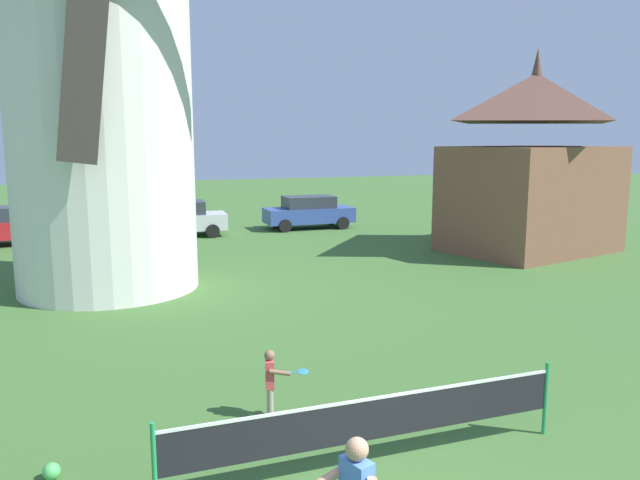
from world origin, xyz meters
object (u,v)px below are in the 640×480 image
object	(u,v)px
parked_car_blue	(309,212)
chapel	(532,166)
tennis_net	(373,419)
player_far	(272,379)
stray_ball	(51,471)
windmill	(98,60)
parked_car_red	(26,224)
parked_car_silver	(177,218)

from	to	relation	value
parked_car_blue	chapel	xyz separation A→B (m)	(6.01, -8.57, 2.47)
tennis_net	player_far	distance (m)	2.08
tennis_net	player_far	world-z (taller)	tennis_net
tennis_net	parked_car_blue	size ratio (longest dim) A/B	1.32
parked_car_blue	stray_ball	bearing A→B (deg)	-117.60
windmill	chapel	world-z (taller)	windmill
player_far	stray_ball	distance (m)	3.26
tennis_net	parked_car_red	distance (m)	21.75
stray_ball	chapel	size ratio (longest dim) A/B	0.03
chapel	parked_car_silver	bearing A→B (deg)	146.26
chapel	windmill	bearing A→B (deg)	-176.88
windmill	player_far	xyz separation A→B (m)	(2.10, -9.77, -5.81)
parked_car_red	parked_car_blue	distance (m)	12.36
parked_car_red	windmill	bearing A→B (deg)	-72.11
windmill	chapel	xyz separation A→B (m)	(15.38, 0.84, -3.15)
stray_ball	parked_car_silver	size ratio (longest dim) A/B	0.05
stray_ball	parked_car_blue	world-z (taller)	parked_car_blue
stray_ball	parked_car_red	xyz separation A→B (m)	(-1.95, 19.77, 0.70)
parked_car_silver	chapel	bearing A→B (deg)	-33.74
player_far	parked_car_blue	distance (m)	20.51
stray_ball	parked_car_red	size ratio (longest dim) A/B	0.05
player_far	parked_car_blue	world-z (taller)	parked_car_blue
player_far	stray_ball	xyz separation A→B (m)	(-3.13, -0.75, -0.51)
parked_car_red	chapel	xyz separation A→B (m)	(18.37, -8.41, 2.47)
windmill	chapel	distance (m)	15.73
parked_car_silver	chapel	size ratio (longest dim) A/B	0.57
parked_car_blue	parked_car_silver	bearing A→B (deg)	-176.78
tennis_net	player_far	bearing A→B (deg)	113.62
windmill	parked_car_red	distance (m)	11.23
stray_ball	parked_car_blue	xyz separation A→B (m)	(10.41, 19.92, 0.70)
tennis_net	parked_car_red	xyz separation A→B (m)	(-5.92, 20.93, 0.12)
windmill	stray_ball	bearing A→B (deg)	-95.63
tennis_net	stray_ball	bearing A→B (deg)	163.69
parked_car_red	parked_car_blue	size ratio (longest dim) A/B	1.01
player_far	parked_car_red	distance (m)	19.69
stray_ball	parked_car_blue	distance (m)	22.49
parked_car_silver	parked_car_blue	size ratio (longest dim) A/B	1.03
parked_car_silver	parked_car_red	bearing A→B (deg)	178.10
windmill	tennis_net	size ratio (longest dim) A/B	2.53
windmill	parked_car_red	world-z (taller)	windmill
parked_car_red	parked_car_blue	bearing A→B (deg)	0.71
stray_ball	windmill	bearing A→B (deg)	84.37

